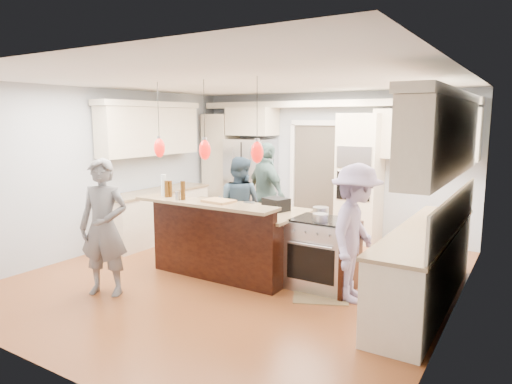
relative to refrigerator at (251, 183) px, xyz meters
The scene contains 23 objects.
ground_plane 3.19m from the refrigerator, 59.58° to the right, with size 6.00×6.00×0.00m, color #9D572B.
room_shell 3.20m from the refrigerator, 59.58° to the right, with size 5.54×6.04×2.72m.
refrigerator is the anchor object (origin of this frame).
oven_column 2.31m from the refrigerator, ahead, with size 0.72×0.69×2.30m.
back_upper_cabinets 1.12m from the refrigerator, ahead, with size 5.30×0.61×2.54m.
right_counter_run 4.63m from the refrigerator, 30.36° to the right, with size 0.64×3.10×2.51m.
left_cabinets 2.05m from the refrigerator, 115.94° to the right, with size 0.64×2.30×2.51m.
kitchen_island 2.91m from the refrigerator, 63.07° to the right, with size 2.10×1.46×1.12m.
island_range 3.71m from the refrigerator, 42.59° to the right, with size 0.82×0.71×0.92m.
pendant_lights 3.53m from the refrigerator, 67.57° to the right, with size 1.75×0.15×1.03m.
person_bar_end 4.17m from the refrigerator, 83.55° to the right, with size 0.63×0.41×1.72m, color slate.
person_far_left 2.01m from the refrigerator, 62.98° to the right, with size 0.78×0.61×1.60m, color #283B4E.
person_far_right 1.55m from the refrigerator, 47.45° to the right, with size 1.06×0.44×1.81m, color #496662.
person_range_side 4.17m from the refrigerator, 39.87° to the right, with size 1.09×0.62×1.68m, color #9E90C2.
floor_rug 3.88m from the refrigerator, 43.69° to the right, with size 0.67×0.98×0.01m, color #9C8055.
water_bottle 3.18m from the refrigerator, 80.52° to the right, with size 0.07×0.07×0.31m, color silver.
beer_bottle_a 3.21m from the refrigerator, 78.16° to the right, with size 0.06×0.06×0.23m, color #462A0C.
beer_bottle_b 3.38m from the refrigerator, 73.28° to the right, with size 0.06×0.06×0.26m, color #462A0C.
beer_bottle_c 3.25m from the refrigerator, 78.74° to the right, with size 0.06×0.06×0.23m, color #462A0C.
drink_can 3.40m from the refrigerator, 74.45° to the right, with size 0.06×0.06×0.12m, color #B7B7BC.
cutting_board 3.45m from the refrigerator, 64.51° to the right, with size 0.40×0.28×0.03m, color tan.
pot_large 3.50m from the refrigerator, 42.10° to the right, with size 0.21×0.21×0.12m, color #B7B7BC.
pot_small 3.78m from the refrigerator, 44.02° to the right, with size 0.19×0.19×0.10m, color #B7B7BC.
Camera 1 is at (3.45, -5.20, 2.19)m, focal length 32.00 mm.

